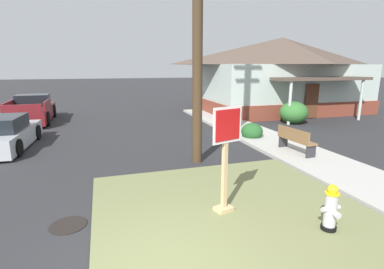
# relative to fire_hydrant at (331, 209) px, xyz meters

# --- Properties ---
(grass_corner_patch) EXTENTS (5.64, 5.17, 0.08)m
(grass_corner_patch) POSITION_rel_fire_hydrant_xyz_m (-1.38, 1.40, -0.46)
(grass_corner_patch) COLOR olive
(grass_corner_patch) RESTS_ON ground
(sidewalk_strip) EXTENTS (2.20, 18.83, 0.12)m
(sidewalk_strip) POSITION_rel_fire_hydrant_xyz_m (2.64, 6.11, -0.44)
(sidewalk_strip) COLOR #B2AFA8
(sidewalk_strip) RESTS_ON ground
(fire_hydrant) EXTENTS (0.38, 0.34, 0.89)m
(fire_hydrant) POSITION_rel_fire_hydrant_xyz_m (0.00, 0.00, 0.00)
(fire_hydrant) COLOR black
(fire_hydrant) RESTS_ON grass_corner_patch
(stop_sign) EXTENTS (0.69, 0.38, 2.20)m
(stop_sign) POSITION_rel_fire_hydrant_xyz_m (-1.56, 1.25, 0.65)
(stop_sign) COLOR tan
(stop_sign) RESTS_ON grass_corner_patch
(manhole_cover) EXTENTS (0.70, 0.70, 0.02)m
(manhole_cover) POSITION_rel_fire_hydrant_xyz_m (-4.64, 1.73, -0.49)
(manhole_cover) COLOR black
(manhole_cover) RESTS_ON ground
(parked_sedan_silver) EXTENTS (2.01, 4.19, 1.25)m
(parked_sedan_silver) POSITION_rel_fire_hydrant_xyz_m (-7.47, 8.35, 0.04)
(parked_sedan_silver) COLOR #ADB2B7
(parked_sedan_silver) RESTS_ON ground
(pickup_truck_maroon) EXTENTS (2.17, 5.06, 1.48)m
(pickup_truck_maroon) POSITION_rel_fire_hydrant_xyz_m (-7.60, 14.21, 0.12)
(pickup_truck_maroon) COLOR maroon
(pickup_truck_maroon) RESTS_ON ground
(street_bench) EXTENTS (0.49, 1.60, 0.85)m
(street_bench) POSITION_rel_fire_hydrant_xyz_m (2.45, 4.38, 0.09)
(street_bench) COLOR brown
(street_bench) RESTS_ON sidewalk_strip
(corner_house) EXTENTS (11.11, 8.22, 4.95)m
(corner_house) POSITION_rel_fire_hydrant_xyz_m (8.02, 13.81, 2.04)
(corner_house) COLOR brown
(corner_house) RESTS_ON ground
(shrub_near_porch) EXTENTS (1.49, 1.49, 1.21)m
(shrub_near_porch) POSITION_rel_fire_hydrant_xyz_m (6.07, 9.44, 0.11)
(shrub_near_porch) COLOR #326D2E
(shrub_near_porch) RESTS_ON ground
(shrub_by_curb) EXTENTS (0.91, 0.91, 0.71)m
(shrub_by_curb) POSITION_rel_fire_hydrant_xyz_m (2.15, 6.88, -0.14)
(shrub_by_curb) COLOR #255927
(shrub_by_curb) RESTS_ON ground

